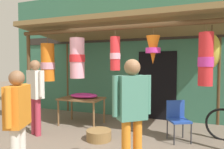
{
  "coord_description": "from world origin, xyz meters",
  "views": [
    {
      "loc": [
        1.45,
        -3.96,
        1.62
      ],
      "look_at": [
        -0.43,
        0.98,
        1.36
      ],
      "focal_mm": 32.68,
      "sensor_mm": 36.0,
      "label": 1
    }
  ],
  "objects_px": {
    "folding_chair": "(177,117)",
    "shopper_by_bananas": "(18,116)",
    "flower_heap_on_table": "(84,96)",
    "passerby_at_right": "(132,108)",
    "display_table": "(82,101)",
    "vendor_in_orange": "(35,91)",
    "wicker_basket_by_table": "(99,135)"
  },
  "relations": [
    {
      "from": "shopper_by_bananas",
      "to": "display_table",
      "type": "bearing_deg",
      "value": 100.18
    },
    {
      "from": "flower_heap_on_table",
      "to": "folding_chair",
      "type": "height_order",
      "value": "same"
    },
    {
      "from": "wicker_basket_by_table",
      "to": "shopper_by_bananas",
      "type": "height_order",
      "value": "shopper_by_bananas"
    },
    {
      "from": "folding_chair",
      "to": "passerby_at_right",
      "type": "xyz_separation_m",
      "value": [
        -0.53,
        -1.73,
        0.5
      ]
    },
    {
      "from": "shopper_by_bananas",
      "to": "flower_heap_on_table",
      "type": "bearing_deg",
      "value": 98.81
    },
    {
      "from": "passerby_at_right",
      "to": "shopper_by_bananas",
      "type": "bearing_deg",
      "value": -156.71
    },
    {
      "from": "display_table",
      "to": "passerby_at_right",
      "type": "distance_m",
      "value": 2.82
    },
    {
      "from": "display_table",
      "to": "flower_heap_on_table",
      "type": "distance_m",
      "value": 0.16
    },
    {
      "from": "passerby_at_right",
      "to": "folding_chair",
      "type": "bearing_deg",
      "value": 72.92
    },
    {
      "from": "shopper_by_bananas",
      "to": "passerby_at_right",
      "type": "height_order",
      "value": "passerby_at_right"
    },
    {
      "from": "wicker_basket_by_table",
      "to": "display_table",
      "type": "bearing_deg",
      "value": 136.05
    },
    {
      "from": "flower_heap_on_table",
      "to": "shopper_by_bananas",
      "type": "height_order",
      "value": "shopper_by_bananas"
    },
    {
      "from": "flower_heap_on_table",
      "to": "passerby_at_right",
      "type": "relative_size",
      "value": 0.45
    },
    {
      "from": "passerby_at_right",
      "to": "flower_heap_on_table",
      "type": "bearing_deg",
      "value": 132.53
    },
    {
      "from": "display_table",
      "to": "wicker_basket_by_table",
      "type": "distance_m",
      "value": 1.36
    },
    {
      "from": "flower_heap_on_table",
      "to": "vendor_in_orange",
      "type": "relative_size",
      "value": 0.45
    },
    {
      "from": "vendor_in_orange",
      "to": "folding_chair",
      "type": "bearing_deg",
      "value": 15.01
    },
    {
      "from": "display_table",
      "to": "vendor_in_orange",
      "type": "xyz_separation_m",
      "value": [
        -0.58,
        -1.1,
        0.38
      ]
    },
    {
      "from": "display_table",
      "to": "shopper_by_bananas",
      "type": "bearing_deg",
      "value": -79.82
    },
    {
      "from": "shopper_by_bananas",
      "to": "folding_chair",
      "type": "bearing_deg",
      "value": 49.76
    },
    {
      "from": "display_table",
      "to": "wicker_basket_by_table",
      "type": "bearing_deg",
      "value": -43.95
    },
    {
      "from": "display_table",
      "to": "shopper_by_bananas",
      "type": "relative_size",
      "value": 0.74
    },
    {
      "from": "vendor_in_orange",
      "to": "passerby_at_right",
      "type": "bearing_deg",
      "value": -19.93
    },
    {
      "from": "wicker_basket_by_table",
      "to": "vendor_in_orange",
      "type": "relative_size",
      "value": 0.31
    },
    {
      "from": "folding_chair",
      "to": "vendor_in_orange",
      "type": "relative_size",
      "value": 0.49
    },
    {
      "from": "folding_chair",
      "to": "shopper_by_bananas",
      "type": "xyz_separation_m",
      "value": [
        -2.0,
        -2.37,
        0.4
      ]
    },
    {
      "from": "wicker_basket_by_table",
      "to": "shopper_by_bananas",
      "type": "bearing_deg",
      "value": -103.61
    },
    {
      "from": "wicker_basket_by_table",
      "to": "vendor_in_orange",
      "type": "distance_m",
      "value": 1.76
    },
    {
      "from": "folding_chair",
      "to": "passerby_at_right",
      "type": "height_order",
      "value": "passerby_at_right"
    },
    {
      "from": "display_table",
      "to": "flower_heap_on_table",
      "type": "height_order",
      "value": "flower_heap_on_table"
    },
    {
      "from": "folding_chair",
      "to": "vendor_in_orange",
      "type": "distance_m",
      "value": 3.2
    },
    {
      "from": "folding_chair",
      "to": "wicker_basket_by_table",
      "type": "height_order",
      "value": "folding_chair"
    }
  ]
}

